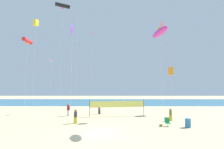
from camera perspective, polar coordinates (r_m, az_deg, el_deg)
ground_plane at (r=15.25m, az=-4.35°, el=-20.77°), size 120.00×120.00×0.00m
ocean_band at (r=44.70m, az=-1.16°, el=-10.08°), size 120.00×20.00×0.01m
beachgoer_olive_shirt at (r=21.45m, az=20.83°, el=-13.54°), size 0.35×0.35×1.52m
beachgoer_maroon_shirt at (r=24.16m, az=-15.83°, el=-12.29°), size 0.41×0.41×1.78m
beachgoer_plum_shirt at (r=24.91m, az=-4.71°, el=-12.50°), size 0.35×0.35×1.55m
beachgoer_charcoal_shirt at (r=19.16m, az=-13.33°, el=-14.68°), size 0.37×0.37×1.61m
folding_beach_chair at (r=18.59m, az=19.80°, el=-16.09°), size 0.52×0.65×0.89m
trash_barrel at (r=18.80m, az=26.27°, el=-15.78°), size 0.57×0.57×0.91m
volleyball_net at (r=23.15m, az=1.97°, el=-11.10°), size 8.09×1.27×2.40m
beach_handbag at (r=18.20m, az=17.64°, el=-17.51°), size 0.30×0.15×0.24m
kite_orange_box at (r=27.06m, az=20.92°, el=1.18°), size 1.01×1.01×7.47m
kite_black_tube at (r=27.90m, az=-17.80°, el=23.03°), size 2.23×1.54×17.43m
kite_magenta_inflatable at (r=18.67m, az=17.31°, el=14.72°), size 1.84×2.28×11.02m
kite_pink_diamond at (r=35.40m, az=-21.63°, el=4.58°), size 0.63×0.64×10.01m
kite_violet_delta at (r=21.10m, az=-14.44°, el=15.96°), size 0.49×1.46×12.35m
kite_magenta_diamond at (r=30.44m, az=-7.61°, el=14.15°), size 0.58×0.57×14.61m
kite_pink_box at (r=25.90m, az=17.91°, el=16.80°), size 0.58×0.58×14.09m
kite_yellow_box at (r=29.09m, az=-26.31°, el=16.72°), size 0.79×0.79×15.13m
kite_red_tube at (r=31.70m, az=-28.80°, el=10.80°), size 0.72×2.51×12.75m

